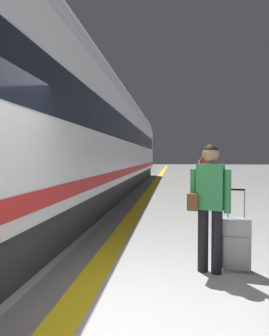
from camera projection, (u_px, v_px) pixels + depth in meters
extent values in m
plane|color=#B7B7B2|center=(126.00, 327.00, 2.76)|extent=(120.00, 120.00, 0.00)
cube|color=yellow|center=(148.00, 193.00, 12.75)|extent=(0.36, 80.00, 0.01)
cube|color=slate|center=(141.00, 193.00, 12.79)|extent=(0.60, 80.00, 0.01)
cube|color=#38383D|center=(85.00, 190.00, 10.86)|extent=(2.67, 28.22, 0.70)
cube|color=silver|center=(85.00, 140.00, 10.79)|extent=(2.90, 29.40, 2.90)
cylinder|color=silver|center=(84.00, 100.00, 10.74)|extent=(2.84, 28.81, 2.84)
cube|color=black|center=(85.00, 130.00, 10.78)|extent=(2.93, 27.64, 0.80)
cube|color=red|center=(85.00, 172.00, 10.84)|extent=(2.94, 28.81, 0.24)
cube|color=gray|center=(82.00, 150.00, 15.36)|extent=(0.02, 0.90, 2.00)
cylinder|color=black|center=(217.00, 242.00, 4.00)|extent=(0.14, 0.14, 0.84)
cylinder|color=black|center=(203.00, 240.00, 4.08)|extent=(0.14, 0.14, 0.84)
cube|color=#338C4C|center=(210.00, 187.00, 4.02)|extent=(0.39, 0.29, 0.60)
cylinder|color=#338C4C|center=(228.00, 191.00, 3.92)|extent=(0.09, 0.09, 0.56)
cylinder|color=#338C4C|center=(194.00, 190.00, 4.10)|extent=(0.09, 0.09, 0.56)
sphere|color=#A37556|center=(211.00, 154.00, 4.00)|extent=(0.22, 0.22, 0.22)
sphere|color=black|center=(211.00, 152.00, 4.00)|extent=(0.20, 0.20, 0.20)
cube|color=brown|center=(195.00, 201.00, 4.08)|extent=(0.22, 0.31, 0.22)
cube|color=#9E9EA3|center=(236.00, 243.00, 4.08)|extent=(0.41, 0.28, 0.66)
cube|color=#9E9EA3|center=(236.00, 251.00, 3.97)|extent=(0.31, 0.07, 0.36)
cylinder|color=black|center=(246.00, 268.00, 4.11)|extent=(0.03, 0.06, 0.06)
cylinder|color=black|center=(225.00, 266.00, 4.20)|extent=(0.03, 0.06, 0.06)
cylinder|color=gray|center=(244.00, 204.00, 4.08)|extent=(0.02, 0.02, 0.38)
cylinder|color=gray|center=(228.00, 203.00, 4.14)|extent=(0.02, 0.02, 0.38)
cube|color=black|center=(236.00, 190.00, 4.10)|extent=(0.22, 0.06, 0.02)
cylinder|color=#383842|center=(202.00, 178.00, 16.17)|extent=(0.14, 0.14, 0.84)
cylinder|color=#383842|center=(205.00, 178.00, 16.15)|extent=(0.14, 0.14, 0.84)
cube|color=silver|center=(203.00, 164.00, 16.13)|extent=(0.35, 0.21, 0.60)
cylinder|color=silver|center=(199.00, 165.00, 16.16)|extent=(0.09, 0.09, 0.56)
cylinder|color=silver|center=(208.00, 165.00, 16.12)|extent=(0.09, 0.09, 0.56)
sphere|color=tan|center=(203.00, 156.00, 16.11)|extent=(0.22, 0.22, 0.22)
sphere|color=black|center=(203.00, 156.00, 16.11)|extent=(0.20, 0.20, 0.20)
cube|color=black|center=(204.00, 164.00, 15.98)|extent=(0.26, 0.15, 0.40)
cube|color=#596038|center=(210.00, 179.00, 15.98)|extent=(0.42, 0.29, 0.58)
cube|color=#596038|center=(210.00, 181.00, 16.10)|extent=(0.31, 0.08, 0.32)
cylinder|color=black|center=(207.00, 185.00, 15.98)|extent=(0.03, 0.06, 0.06)
cylinder|color=black|center=(212.00, 186.00, 15.89)|extent=(0.03, 0.06, 0.06)
cylinder|color=gray|center=(208.00, 170.00, 15.94)|extent=(0.02, 0.02, 0.38)
cylinder|color=gray|center=(212.00, 170.00, 15.88)|extent=(0.02, 0.02, 0.38)
cube|color=black|center=(210.00, 167.00, 15.90)|extent=(0.22, 0.07, 0.02)
cylinder|color=#383842|center=(203.00, 178.00, 16.01)|extent=(0.14, 0.14, 0.85)
cylinder|color=#383842|center=(207.00, 178.00, 15.97)|extent=(0.14, 0.14, 0.85)
cube|color=red|center=(205.00, 164.00, 15.96)|extent=(0.36, 0.23, 0.61)
cylinder|color=red|center=(201.00, 165.00, 16.03)|extent=(0.09, 0.09, 0.57)
cylinder|color=red|center=(210.00, 165.00, 15.93)|extent=(0.09, 0.09, 0.57)
sphere|color=#A37556|center=(205.00, 156.00, 15.95)|extent=(0.22, 0.22, 0.22)
sphere|color=black|center=(205.00, 155.00, 15.95)|extent=(0.20, 0.20, 0.20)
ellipsoid|color=navy|center=(199.00, 184.00, 15.71)|extent=(0.44, 0.26, 0.30)
torus|color=navy|center=(199.00, 182.00, 15.70)|extent=(0.22, 0.02, 0.22)
cylinder|color=#2D6638|center=(219.00, 182.00, 13.67)|extent=(0.44, 0.44, 0.85)
cylinder|color=#262628|center=(219.00, 171.00, 13.65)|extent=(0.46, 0.46, 0.06)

